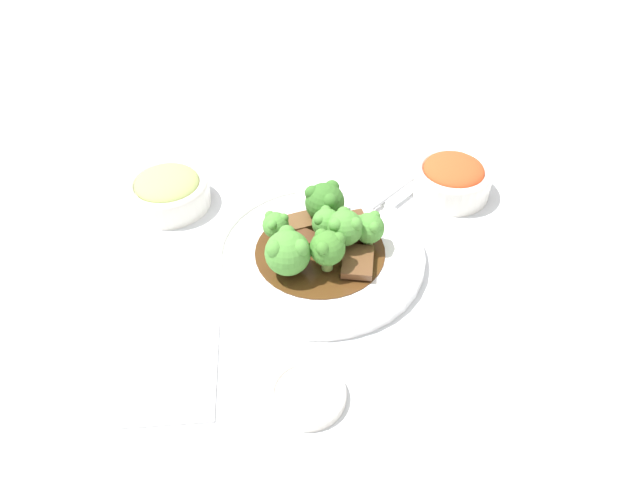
# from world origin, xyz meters

# --- Properties ---
(ground_plane) EXTENTS (4.00, 4.00, 0.00)m
(ground_plane) POSITION_xyz_m (0.00, 0.00, 0.00)
(ground_plane) COLOR silver
(main_plate) EXTENTS (0.27, 0.27, 0.02)m
(main_plate) POSITION_xyz_m (0.00, 0.00, 0.01)
(main_plate) COLOR white
(main_plate) RESTS_ON ground_plane
(beef_strip_0) EXTENTS (0.04, 0.05, 0.01)m
(beef_strip_0) POSITION_xyz_m (0.04, 0.03, 0.03)
(beef_strip_0) COLOR brown
(beef_strip_0) RESTS_ON main_plate
(beef_strip_1) EXTENTS (0.06, 0.05, 0.01)m
(beef_strip_1) POSITION_xyz_m (-0.03, -0.04, 0.02)
(beef_strip_1) COLOR brown
(beef_strip_1) RESTS_ON main_plate
(beef_strip_2) EXTENTS (0.05, 0.05, 0.01)m
(beef_strip_2) POSITION_xyz_m (0.03, -0.05, 0.03)
(beef_strip_2) COLOR brown
(beef_strip_2) RESTS_ON main_plate
(beef_strip_3) EXTENTS (0.07, 0.06, 0.01)m
(beef_strip_3) POSITION_xyz_m (-0.00, 0.03, 0.02)
(beef_strip_3) COLOR #56331E
(beef_strip_3) RESTS_ON main_plate
(broccoli_floret_0) EXTENTS (0.06, 0.06, 0.06)m
(broccoli_floret_0) POSITION_xyz_m (-0.04, 0.04, 0.05)
(broccoli_floret_0) COLOR #7FA84C
(broccoli_floret_0) RESTS_ON main_plate
(broccoli_floret_1) EXTENTS (0.04, 0.04, 0.05)m
(broccoli_floret_1) POSITION_xyz_m (-0.03, -0.01, 0.05)
(broccoli_floret_1) COLOR #7FA84C
(broccoli_floret_1) RESTS_ON main_plate
(broccoli_floret_2) EXTENTS (0.04, 0.04, 0.05)m
(broccoli_floret_2) POSITION_xyz_m (0.01, -0.06, 0.05)
(broccoli_floret_2) COLOR #7FA84C
(broccoli_floret_2) RESTS_ON main_plate
(broccoli_floret_3) EXTENTS (0.05, 0.05, 0.06)m
(broccoli_floret_3) POSITION_xyz_m (-0.00, -0.03, 0.05)
(broccoli_floret_3) COLOR #8EB756
(broccoli_floret_3) RESTS_ON main_plate
(broccoli_floret_4) EXTENTS (0.03, 0.03, 0.04)m
(broccoli_floret_4) POSITION_xyz_m (0.02, 0.05, 0.04)
(broccoli_floret_4) COLOR #7FA84C
(broccoli_floret_4) RESTS_ON main_plate
(broccoli_floret_5) EXTENTS (0.05, 0.05, 0.06)m
(broccoli_floret_5) POSITION_xyz_m (0.05, -0.01, 0.05)
(broccoli_floret_5) COLOR #7FA84C
(broccoli_floret_5) RESTS_ON main_plate
(broccoli_floret_6) EXTENTS (0.04, 0.04, 0.05)m
(broccoli_floret_6) POSITION_xyz_m (0.01, -0.01, 0.05)
(broccoli_floret_6) COLOR #7FA84C
(broccoli_floret_6) RESTS_ON main_plate
(serving_spoon) EXTENTS (0.19, 0.19, 0.01)m
(serving_spoon) POSITION_xyz_m (0.06, -0.06, 0.03)
(serving_spoon) COLOR silver
(serving_spoon) RESTS_ON main_plate
(side_bowl_kimchi) EXTENTS (0.11, 0.11, 0.05)m
(side_bowl_kimchi) POSITION_xyz_m (0.13, -0.20, 0.03)
(side_bowl_kimchi) COLOR white
(side_bowl_kimchi) RESTS_ON ground_plane
(side_bowl_appetizer) EXTENTS (0.11, 0.11, 0.05)m
(side_bowl_appetizer) POSITION_xyz_m (0.13, 0.20, 0.02)
(side_bowl_appetizer) COLOR white
(side_bowl_appetizer) RESTS_ON ground_plane
(sauce_dish) EXTENTS (0.08, 0.08, 0.01)m
(sauce_dish) POSITION_xyz_m (-0.20, 0.03, 0.01)
(sauce_dish) COLOR white
(sauce_dish) RESTS_ON ground_plane
(paper_napkin) EXTENTS (0.14, 0.10, 0.01)m
(paper_napkin) POSITION_xyz_m (-0.16, 0.17, 0.00)
(paper_napkin) COLOR white
(paper_napkin) RESTS_ON ground_plane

